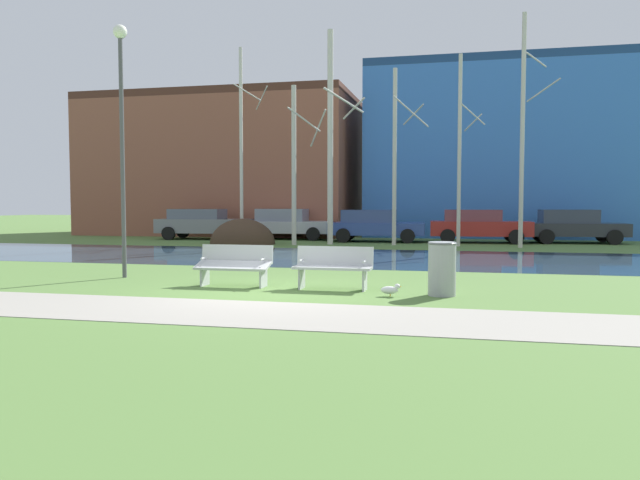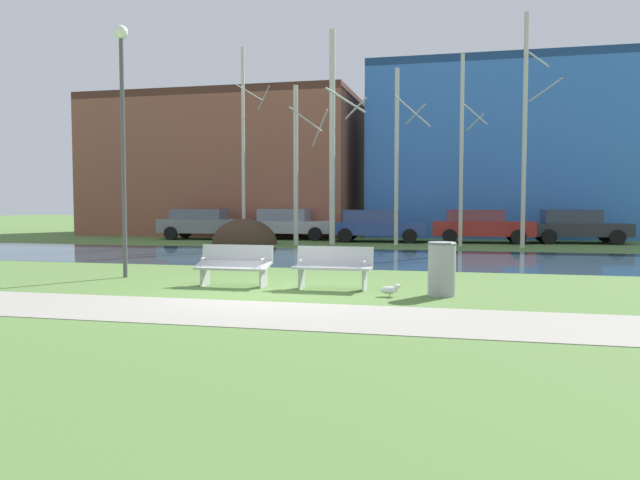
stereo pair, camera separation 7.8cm
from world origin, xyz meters
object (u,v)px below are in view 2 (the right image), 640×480
at_px(trash_bin, 442,268).
at_px(parked_sedan_second_silver, 289,223).
at_px(parked_hatch_third_blue, 376,225).
at_px(seagull, 390,290).
at_px(parked_van_nearest_grey, 205,223).
at_px(bench_left, 234,264).
at_px(bench_right, 333,266).
at_px(parked_wagon_fourth_red, 480,225).
at_px(streetlamp, 122,113).
at_px(parked_suv_fifth_dark, 576,226).

relative_size(trash_bin, parked_sedan_second_silver, 0.24).
bearing_deg(parked_hatch_third_blue, trash_bin, -77.65).
height_order(trash_bin, seagull, trash_bin).
relative_size(trash_bin, seagull, 2.56).
bearing_deg(parked_van_nearest_grey, parked_hatch_third_blue, -0.26).
xyz_separation_m(trash_bin, seagull, (-0.94, -0.34, -0.40)).
distance_m(bench_left, parked_van_nearest_grey, 17.51).
distance_m(trash_bin, parked_hatch_third_blue, 16.49).
height_order(bench_left, trash_bin, trash_bin).
height_order(parked_sedan_second_silver, parked_hatch_third_blue, parked_sedan_second_silver).
xyz_separation_m(bench_right, parked_sedan_second_silver, (-5.75, 16.64, 0.31)).
bearing_deg(trash_bin, seagull, -160.03).
bearing_deg(bench_right, parked_hatch_third_blue, 94.85).
bearing_deg(bench_left, parked_hatch_third_blue, 87.05).
xyz_separation_m(bench_left, bench_right, (2.14, -0.00, 0.00)).
bearing_deg(seagull, parked_wagon_fourth_red, 83.16).
xyz_separation_m(bench_left, seagull, (3.40, -0.72, -0.34)).
distance_m(bench_right, seagull, 1.49).
bearing_deg(bench_right, streetlamp, 170.54).
distance_m(streetlamp, parked_suv_fifth_dark, 20.45).
height_order(parked_hatch_third_blue, parked_suv_fifth_dark, parked_suv_fifth_dark).
xyz_separation_m(seagull, parked_wagon_fourth_red, (2.00, 16.70, 0.65)).
xyz_separation_m(bench_left, parked_wagon_fourth_red, (5.40, 15.97, 0.31)).
relative_size(trash_bin, parked_wagon_fourth_red, 0.23).
distance_m(parked_hatch_third_blue, parked_suv_fifth_dark, 8.73).
bearing_deg(parked_suv_fifth_dark, bench_right, -113.74).
height_order(bench_right, seagull, bench_right).
xyz_separation_m(parked_sedan_second_silver, parked_suv_fifth_dark, (13.09, 0.06, -0.00)).
relative_size(bench_right, parked_suv_fifth_dark, 0.38).
distance_m(trash_bin, parked_suv_fifth_dark, 17.84).
bearing_deg(parked_van_nearest_grey, parked_sedan_second_silver, 12.31).
bearing_deg(seagull, parked_van_nearest_grey, 123.74).
height_order(parked_van_nearest_grey, parked_sedan_second_silver, parked_sedan_second_silver).
xyz_separation_m(streetlamp, parked_van_nearest_grey, (-4.52, 14.89, -3.10)).
distance_m(parked_van_nearest_grey, parked_suv_fifth_dark, 17.12).
distance_m(trash_bin, parked_sedan_second_silver, 18.78).
height_order(parked_hatch_third_blue, parked_wagon_fourth_red, parked_wagon_fourth_red).
relative_size(streetlamp, parked_van_nearest_grey, 1.28).
xyz_separation_m(bench_left, trash_bin, (4.34, -0.38, 0.06)).
distance_m(trash_bin, seagull, 1.07).
relative_size(trash_bin, parked_hatch_third_blue, 0.23).
bearing_deg(bench_left, parked_wagon_fourth_red, 71.31).
height_order(bench_left, seagull, bench_left).
distance_m(bench_right, parked_hatch_third_blue, 15.79).
bearing_deg(parked_van_nearest_grey, bench_right, -58.25).
bearing_deg(bench_right, parked_wagon_fourth_red, 78.47).
xyz_separation_m(bench_right, trash_bin, (2.19, -0.38, 0.06)).
bearing_deg(parked_hatch_third_blue, parked_sedan_second_silver, 168.33).
relative_size(bench_right, streetlamp, 0.27).
bearing_deg(parked_hatch_third_blue, parked_wagon_fourth_red, 3.08).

